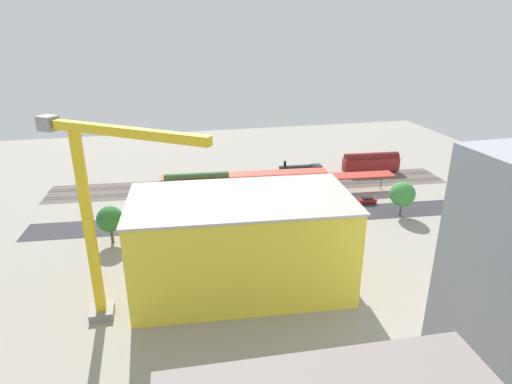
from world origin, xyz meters
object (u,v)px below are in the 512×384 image
object	(u,v)px
street_tree_2	(403,194)
street_tree_3	(153,219)
platform_canopy_far	(245,175)
parked_car_3	(269,209)
parked_car_1	(333,204)
street_tree_0	(110,219)
freight_coach_far	(197,182)
parked_car_5	(201,216)
street_tree_1	(283,204)
platform_canopy_near	(286,179)
locomotive	(303,171)
passenger_coach	(371,162)
box_truck_1	(273,233)
parked_car_0	(367,200)
parked_car_4	(237,212)
box_truck_0	(302,232)
parked_car_2	(304,207)
traffic_light	(165,217)
construction_building	(242,244)

from	to	relation	value
street_tree_2	street_tree_3	world-z (taller)	street_tree_2
platform_canopy_far	parked_car_3	distance (m)	17.57
parked_car_1	street_tree_0	world-z (taller)	street_tree_0
street_tree_3	freight_coach_far	bearing A→B (deg)	-113.77
parked_car_5	street_tree_1	world-z (taller)	street_tree_1
platform_canopy_near	parked_car_1	bearing A→B (deg)	129.60
parked_car_1	street_tree_3	world-z (taller)	street_tree_3
locomotive	parked_car_5	size ratio (longest dim) A/B	3.30
locomotive	passenger_coach	bearing A→B (deg)	180.00
street_tree_2	box_truck_1	bearing A→B (deg)	10.00
parked_car_0	parked_car_1	bearing A→B (deg)	1.00
passenger_coach	freight_coach_far	size ratio (longest dim) A/B	0.97
box_truck_1	street_tree_0	world-z (taller)	street_tree_0
locomotive	parked_car_3	bearing A→B (deg)	54.61
passenger_coach	parked_car_4	bearing A→B (deg)	26.45
parked_car_4	box_truck_1	xyz separation A→B (m)	(-5.19, 14.15, 0.99)
street_tree_0	parked_car_3	bearing A→B (deg)	-167.24
locomotive	box_truck_1	size ratio (longest dim) A/B	1.50
locomotive	passenger_coach	distance (m)	21.78
parked_car_3	box_truck_0	distance (m)	15.32
parked_car_2	parked_car_3	xyz separation A→B (m)	(8.97, -0.25, 0.04)
parked_car_3	parked_car_1	bearing A→B (deg)	179.71
platform_canopy_near	platform_canopy_far	distance (m)	11.71
box_truck_1	street_tree_3	distance (m)	25.15
parked_car_3	box_truck_0	bearing A→B (deg)	103.61
platform_canopy_far	box_truck_0	xyz separation A→B (m)	(-5.99, 31.96, -2.46)
freight_coach_far	parked_car_0	size ratio (longest dim) A/B	3.89
box_truck_1	street_tree_0	xyz separation A→B (m)	(32.95, -6.23, 3.59)
parked_car_4	traffic_light	bearing A→B (deg)	24.37
parked_car_4	traffic_light	xyz separation A→B (m)	(16.73, 7.58, 3.77)
passenger_coach	parked_car_4	distance (m)	50.91
parked_car_3	parked_car_2	bearing A→B (deg)	178.40
parked_car_2	box_truck_0	world-z (taller)	box_truck_0
parked_car_5	box_truck_0	distance (m)	24.66
street_tree_2	parked_car_2	bearing A→B (deg)	-21.41
passenger_coach	parked_car_4	world-z (taller)	passenger_coach
freight_coach_far	parked_car_0	xyz separation A→B (m)	(-41.38, 16.75, -2.26)
street_tree_0	parked_car_5	bearing A→B (deg)	-158.50
parked_car_3	street_tree_2	bearing A→B (deg)	164.17
parked_car_2	locomotive	bearing A→B (deg)	-107.14
construction_building	parked_car_1	bearing A→B (deg)	-129.95
traffic_light	parked_car_4	bearing A→B (deg)	-155.63
street_tree_0	street_tree_2	xyz separation A→B (m)	(-65.64, 0.47, 0.07)
street_tree_1	traffic_light	world-z (taller)	street_tree_1
passenger_coach	street_tree_3	bearing A→B (deg)	25.91
parked_car_3	street_tree_3	size ratio (longest dim) A/B	0.53
street_tree_0	street_tree_3	size ratio (longest dim) A/B	1.00
street_tree_2	traffic_light	distance (m)	54.63
passenger_coach	street_tree_1	distance (m)	48.36
parked_car_1	street_tree_0	xyz separation A→B (m)	(52.12, 7.97, 4.63)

